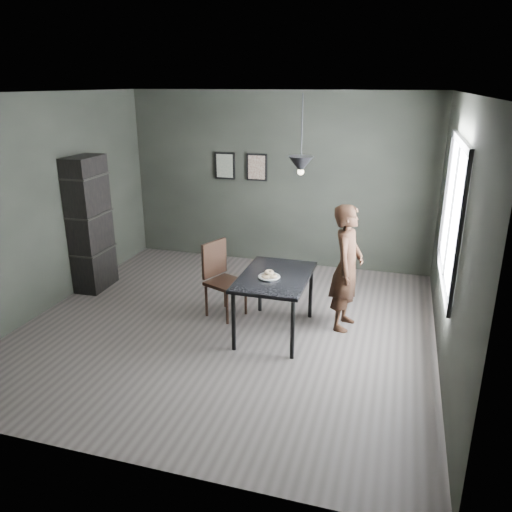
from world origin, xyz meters
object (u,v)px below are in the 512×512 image
(white_plate, at_px, (269,277))
(cafe_table, at_px, (275,281))
(shelf_unit, at_px, (90,224))
(pendant_lamp, at_px, (301,164))
(woman, at_px, (347,268))
(wood_chair, at_px, (221,274))

(white_plate, bearing_deg, cafe_table, 64.14)
(cafe_table, relative_size, white_plate, 5.22)
(shelf_unit, height_order, pendant_lamp, pendant_lamp)
(woman, bearing_deg, shelf_unit, 93.80)
(shelf_unit, distance_m, pendant_lamp, 3.39)
(white_plate, bearing_deg, shelf_unit, 165.56)
(woman, xyz_separation_m, shelf_unit, (-3.71, 0.23, 0.19))
(woman, bearing_deg, pendant_lamp, 127.12)
(cafe_table, distance_m, woman, 0.90)
(cafe_table, relative_size, pendant_lamp, 1.39)
(pendant_lamp, bearing_deg, shelf_unit, 170.28)
(cafe_table, distance_m, shelf_unit, 3.01)
(white_plate, distance_m, wood_chair, 0.89)
(cafe_table, xyz_separation_m, white_plate, (-0.05, -0.10, 0.08))
(wood_chair, xyz_separation_m, pendant_lamp, (1.06, -0.22, 1.49))
(cafe_table, height_order, wood_chair, wood_chair)
(cafe_table, bearing_deg, pendant_lamp, 21.80)
(white_plate, xyz_separation_m, pendant_lamp, (0.30, 0.20, 1.29))
(wood_chair, relative_size, pendant_lamp, 1.14)
(wood_chair, distance_m, pendant_lamp, 1.84)
(white_plate, xyz_separation_m, woman, (0.84, 0.51, 0.03))
(white_plate, distance_m, pendant_lamp, 1.34)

